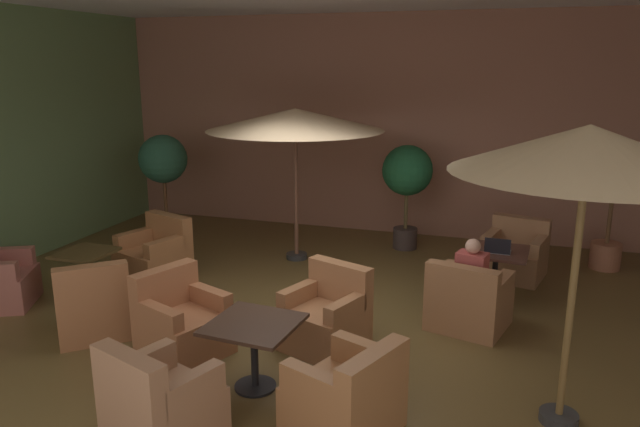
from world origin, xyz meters
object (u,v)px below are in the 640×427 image
object	(u,v)px
potted_tree_left_corner	(164,168)
armchair_front_right_south	(347,398)
cafe_table_front_left	(496,261)
armchair_mid_center_north	(156,256)
armchair_front_right_east	(160,407)
patron_blue_shirt	(472,268)
armchair_mid_center_south	(93,307)
armchair_front_right_north	(182,324)
armchair_front_right_west	(326,318)
potted_tree_mid_left	(612,201)
open_laptop	(498,249)
armchair_front_left_east	(515,256)
potted_tree_mid_right	(407,177)
patio_umbrella_center_beige	(588,151)
cafe_table_mid_center	(86,264)
patio_umbrella_tall_red	(295,120)
cafe_table_front_right	(254,336)
armchair_front_left_north	(468,302)
iced_drink_cup	(489,246)

from	to	relation	value
potted_tree_left_corner	armchair_front_right_south	bearing A→B (deg)	-45.22
cafe_table_front_left	armchair_mid_center_north	bearing A→B (deg)	-172.11
armchair_front_right_east	potted_tree_left_corner	distance (m)	5.99
patron_blue_shirt	potted_tree_left_corner	bearing A→B (deg)	158.23
armchair_front_right_south	armchair_mid_center_south	distance (m)	3.26
armchair_front_right_north	cafe_table_front_left	bearing A→B (deg)	39.86
cafe_table_front_left	armchair_front_right_west	world-z (taller)	armchair_front_right_west
potted_tree_mid_left	open_laptop	xyz separation A→B (m)	(-1.49, -1.83, -0.31)
armchair_front_right_west	armchair_front_left_east	bearing A→B (deg)	56.99
potted_tree_mid_right	armchair_front_left_east	bearing A→B (deg)	-25.93
armchair_mid_center_north	patio_umbrella_center_beige	bearing A→B (deg)	-21.17
armchair_front_right_east	potted_tree_mid_right	bearing A→B (deg)	80.78
cafe_table_mid_center	armchair_mid_center_south	world-z (taller)	armchair_mid_center_south
patio_umbrella_tall_red	potted_tree_mid_left	world-z (taller)	patio_umbrella_tall_red
cafe_table_front_right	cafe_table_front_left	bearing A→B (deg)	55.20
potted_tree_mid_right	armchair_front_right_west	bearing A→B (deg)	-92.87
cafe_table_front_right	potted_tree_left_corner	size ratio (longest dim) A/B	0.47
armchair_mid_center_south	potted_tree_mid_right	distance (m)	5.10
armchair_front_right_north	cafe_table_mid_center	xyz separation A→B (m)	(-1.87, 0.88, 0.16)
cafe_table_mid_center	potted_tree_mid_right	xyz separation A→B (m)	(3.43, 3.44, 0.70)
armchair_mid_center_north	armchair_front_left_north	bearing A→B (deg)	-4.55
iced_drink_cup	armchair_mid_center_south	bearing A→B (deg)	-149.66
patio_umbrella_center_beige	potted_tree_mid_left	world-z (taller)	patio_umbrella_center_beige
armchair_mid_center_north	patron_blue_shirt	world-z (taller)	patron_blue_shirt
armchair_front_right_west	patio_umbrella_center_beige	distance (m)	3.10
armchair_front_right_north	potted_tree_left_corner	size ratio (longest dim) A/B	0.55
armchair_mid_center_south	armchair_front_left_east	bearing A→B (deg)	37.67
armchair_front_left_north	armchair_front_right_south	world-z (taller)	armchair_front_left_north
armchair_front_left_east	armchair_mid_center_south	world-z (taller)	armchair_mid_center_south
cafe_table_front_left	armchair_front_left_east	bearing A→B (deg)	76.30
armchair_front_right_west	potted_tree_mid_right	size ratio (longest dim) A/B	0.57
armchair_front_left_north	iced_drink_cup	xyz separation A→B (m)	(0.16, 0.93, 0.40)
cafe_table_front_right	armchair_front_right_south	world-z (taller)	armchair_front_right_south
armchair_front_right_east	potted_tree_left_corner	xyz separation A→B (m)	(-3.08, 5.07, 0.89)
patio_umbrella_center_beige	open_laptop	xyz separation A→B (m)	(-0.62, 2.52, -1.59)
cafe_table_front_left	armchair_front_right_south	distance (m)	3.47
armchair_front_right_south	potted_tree_mid_right	distance (m)	5.20
armchair_mid_center_north	patron_blue_shirt	distance (m)	4.32
armchair_front_right_south	patron_blue_shirt	world-z (taller)	patron_blue_shirt
armchair_front_left_north	armchair_front_left_east	distance (m)	2.01
armchair_mid_center_south	potted_tree_mid_left	size ratio (longest dim) A/B	0.66
armchair_mid_center_north	iced_drink_cup	xyz separation A→B (m)	(4.45, 0.59, 0.39)
armchair_front_right_west	potted_tree_mid_right	xyz separation A→B (m)	(0.19, 3.72, 0.86)
cafe_table_front_left	open_laptop	bearing A→B (deg)	-83.31
armchair_front_left_north	potted_tree_mid_left	distance (m)	3.29
armchair_mid_center_north	iced_drink_cup	world-z (taller)	armchair_mid_center_north
armchair_mid_center_north	armchair_front_right_south	bearing A→B (deg)	-37.40
cafe_table_front_right	cafe_table_mid_center	world-z (taller)	same
potted_tree_mid_right	patron_blue_shirt	xyz separation A→B (m)	(1.21, -2.74, -0.48)
armchair_front_right_west	armchair_mid_center_north	bearing A→B (deg)	156.05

